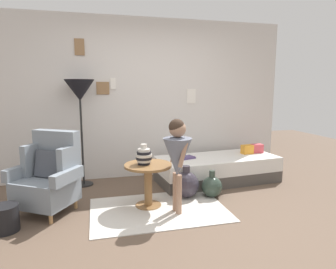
% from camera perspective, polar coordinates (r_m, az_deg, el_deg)
% --- Properties ---
extents(ground_plane, '(12.00, 12.00, 0.00)m').
position_cam_1_polar(ground_plane, '(3.36, 1.55, -17.17)').
color(ground_plane, brown).
extents(gallery_wall, '(4.80, 0.12, 2.60)m').
position_cam_1_polar(gallery_wall, '(4.92, -4.59, 6.93)').
color(gallery_wall, silver).
rests_on(gallery_wall, ground).
extents(rug, '(1.64, 1.10, 0.01)m').
position_cam_1_polar(rug, '(3.71, -1.84, -14.42)').
color(rug, silver).
rests_on(rug, ground).
extents(armchair, '(0.90, 0.85, 0.97)m').
position_cam_1_polar(armchair, '(3.82, -22.14, -7.47)').
color(armchair, tan).
rests_on(armchair, ground).
extents(daybed, '(1.97, 0.97, 0.40)m').
position_cam_1_polar(daybed, '(4.78, 9.56, -6.62)').
color(daybed, '#4C4742').
rests_on(daybed, ground).
extents(pillow_head, '(0.20, 0.12, 0.14)m').
position_cam_1_polar(pillow_head, '(5.16, 16.90, -2.61)').
color(pillow_head, '#D64C56').
rests_on(pillow_head, daybed).
extents(pillow_mid, '(0.19, 0.14, 0.15)m').
position_cam_1_polar(pillow_mid, '(5.03, 15.17, -2.82)').
color(pillow_mid, orange).
rests_on(pillow_mid, daybed).
extents(side_table, '(0.59, 0.59, 0.55)m').
position_cam_1_polar(side_table, '(3.70, -3.90, -8.09)').
color(side_table, olive).
rests_on(side_table, ground).
extents(vase_striped, '(0.20, 0.20, 0.25)m').
position_cam_1_polar(vase_striped, '(3.63, -4.72, -4.21)').
color(vase_striped, black).
rests_on(vase_striped, side_table).
extents(floor_lamp, '(0.44, 0.44, 1.61)m').
position_cam_1_polar(floor_lamp, '(4.54, -16.82, 7.62)').
color(floor_lamp, black).
rests_on(floor_lamp, ground).
extents(person_child, '(0.34, 0.34, 1.13)m').
position_cam_1_polar(person_child, '(3.41, 1.84, -3.76)').
color(person_child, '#A37A60').
rests_on(person_child, ground).
extents(book_on_daybed, '(0.26, 0.23, 0.03)m').
position_cam_1_polar(book_on_daybed, '(4.56, 3.73, -4.49)').
color(book_on_daybed, '#513F71').
rests_on(book_on_daybed, daybed).
extents(demijohn_near, '(0.36, 0.36, 0.44)m').
position_cam_1_polar(demijohn_near, '(4.06, 3.55, -9.66)').
color(demijohn_near, '#332D38').
rests_on(demijohn_near, ground).
extents(demijohn_far, '(0.29, 0.29, 0.37)m').
position_cam_1_polar(demijohn_far, '(4.12, 8.54, -9.97)').
color(demijohn_far, '#2D3D33').
rests_on(demijohn_far, ground).
extents(magazine_basket, '(0.28, 0.28, 0.28)m').
position_cam_1_polar(magazine_basket, '(3.60, -29.23, -14.10)').
color(magazine_basket, black).
rests_on(magazine_basket, ground).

